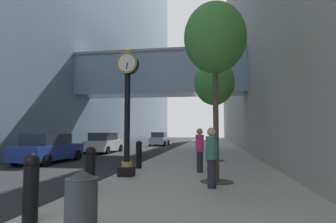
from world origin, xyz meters
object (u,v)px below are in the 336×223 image
at_px(street_tree_near, 215,39).
at_px(pedestrian_walking, 212,156).
at_px(car_blue_near, 48,149).
at_px(bollard_nearest, 31,186).
at_px(car_silver_far, 159,139).
at_px(bollard_second, 90,168).
at_px(street_clock, 127,105).
at_px(car_white_mid, 104,143).
at_px(pedestrian_by_clock, 200,149).
at_px(street_tree_mid_near, 214,83).
at_px(trash_bin, 81,202).
at_px(bollard_fourth, 139,154).

bearing_deg(street_tree_near, pedestrian_walking, -98.01).
bearing_deg(street_tree_near, car_blue_near, 150.26).
xyz_separation_m(bollard_nearest, street_tree_near, (3.46, 4.73, 4.18)).
distance_m(pedestrian_walking, car_silver_far, 28.13).
relative_size(bollard_nearest, bollard_second, 1.00).
bearing_deg(street_tree_near, street_clock, 168.05).
height_order(street_clock, car_white_mid, street_clock).
xyz_separation_m(pedestrian_walking, car_blue_near, (-9.39, 6.50, -0.27)).
relative_size(street_tree_near, car_blue_near, 1.30).
height_order(bollard_nearest, pedestrian_by_clock, pedestrian_by_clock).
relative_size(bollard_second, street_tree_mid_near, 0.21).
relative_size(street_tree_mid_near, trash_bin, 5.59).
xyz_separation_m(bollard_fourth, street_tree_mid_near, (3.46, 3.85, 3.84)).
xyz_separation_m(street_clock, bollard_fourth, (-0.13, 2.24, -2.01)).
distance_m(bollard_fourth, pedestrian_by_clock, 2.94).
bearing_deg(street_tree_mid_near, bollard_fourth, -131.93).
xyz_separation_m(bollard_nearest, street_tree_mid_near, (3.46, 11.52, 3.84)).
height_order(street_clock, bollard_nearest, street_clock).
bearing_deg(street_clock, car_white_mid, 115.45).
xyz_separation_m(trash_bin, car_silver_far, (-4.77, 31.45, 0.14)).
bearing_deg(street_tree_near, street_tree_mid_near, 90.00).
relative_size(street_clock, car_blue_near, 1.03).
bearing_deg(pedestrian_by_clock, car_white_mid, 127.79).
distance_m(bollard_second, pedestrian_by_clock, 5.13).
bearing_deg(pedestrian_walking, car_blue_near, 145.31).
height_order(bollard_fourth, car_silver_far, car_silver_far).
distance_m(bollard_second, trash_bin, 3.29).
xyz_separation_m(street_tree_near, pedestrian_by_clock, (-0.65, 2.11, -3.88)).
distance_m(pedestrian_by_clock, car_silver_far, 24.94).
bearing_deg(car_blue_near, car_white_mid, 88.39).
bearing_deg(street_tree_mid_near, street_tree_near, -90.00).
relative_size(street_tree_mid_near, car_blue_near, 1.25).
relative_size(street_clock, bollard_fourth, 3.86).
bearing_deg(car_blue_near, street_tree_mid_near, 8.01).
height_order(street_tree_mid_near, car_silver_far, street_tree_mid_near).
distance_m(street_clock, pedestrian_by_clock, 3.47).
relative_size(bollard_nearest, street_tree_near, 0.21).
bearing_deg(car_silver_far, bollard_nearest, -83.49).
bearing_deg(street_tree_near, car_silver_far, 104.91).
xyz_separation_m(street_clock, pedestrian_by_clock, (2.67, 1.41, -1.71)).
relative_size(street_tree_near, pedestrian_walking, 3.42).
distance_m(bollard_second, street_tree_near, 5.84).
height_order(bollard_fourth, trash_bin, bollard_fourth).
height_order(street_clock, trash_bin, street_clock).
distance_m(car_blue_near, car_white_mid, 7.84).
bearing_deg(street_tree_near, car_white_mid, 125.03).
bearing_deg(bollard_second, pedestrian_by_clock, 56.79).
height_order(street_clock, street_tree_near, street_tree_near).
bearing_deg(pedestrian_by_clock, car_blue_near, 159.42).
distance_m(bollard_fourth, street_tree_mid_near, 6.44).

